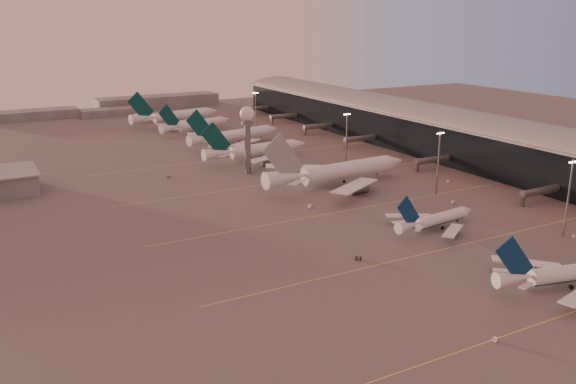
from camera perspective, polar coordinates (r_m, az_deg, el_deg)
ground at (r=170.57m, az=12.37°, el=-7.37°), size 700.00×700.00×0.00m
taxiway_markings at (r=228.98m, az=8.88°, el=-1.01°), size 180.00×185.25×0.02m
terminal at (r=315.94m, az=14.22°, el=5.43°), size 57.00×362.00×23.04m
radar_tower at (r=264.54m, az=-3.82°, el=6.15°), size 6.40×6.40×31.10m
mast_a at (r=207.46m, az=24.78°, el=-0.23°), size 3.60×0.56×25.00m
mast_b at (r=240.48m, az=13.90°, el=2.93°), size 3.60×0.56×25.00m
mast_c at (r=279.40m, az=5.50°, el=5.16°), size 3.60×0.56×25.00m
mast_d at (r=355.23m, az=-3.04°, el=7.59°), size 3.60×0.56×25.00m
distant_horizon at (r=458.44m, az=-15.19°, el=7.78°), size 165.00×37.50×9.00m
narrowbody_near at (r=171.47m, az=24.33°, el=-7.22°), size 40.01×31.57×15.87m
narrowbody_mid at (r=203.39m, az=13.69°, el=-2.68°), size 35.97×28.57×14.08m
widebody_white at (r=249.20m, az=4.75°, el=1.58°), size 70.37×56.21×24.74m
greentail_a at (r=293.12m, az=-2.94°, el=3.72°), size 56.71×45.67×20.59m
greentail_b at (r=328.34m, az=-4.92°, el=5.08°), size 58.60×46.82×21.58m
greentail_c at (r=366.28m, az=-8.51°, el=6.06°), size 50.64×40.19×19.18m
greentail_d at (r=394.92m, az=-10.43°, el=6.81°), size 62.53×50.00×22.97m
gsv_truck_a at (r=141.23m, az=18.93°, el=-12.69°), size 5.29×3.24×2.01m
gsv_tug_near at (r=163.93m, az=24.69°, el=-9.37°), size 2.62×3.85×1.03m
gsv_catering_a at (r=210.72m, az=25.23°, el=-3.41°), size 5.20×3.59×3.91m
gsv_tug_mid at (r=175.94m, az=6.61°, el=-6.14°), size 4.37×3.99×1.07m
gsv_truck_b at (r=233.32m, az=15.22°, el=-0.78°), size 6.02×3.50×2.29m
gsv_truck_c at (r=220.47m, az=2.15°, el=-1.17°), size 6.37×3.90×2.42m
gsv_catering_b at (r=261.66m, az=14.81°, el=1.25°), size 4.89×2.84×3.77m
gsv_tug_far at (r=268.09m, az=1.41°, el=1.84°), size 3.50×3.25×0.86m
gsv_truck_d at (r=265.64m, az=-11.18°, el=1.56°), size 4.24×6.22×2.37m
gsv_tug_hangar at (r=323.43m, az=0.27°, el=4.38°), size 4.63×3.75×1.15m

